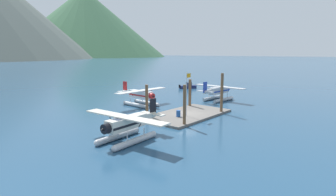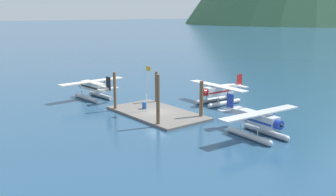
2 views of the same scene
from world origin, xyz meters
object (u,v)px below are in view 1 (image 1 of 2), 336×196
flagpole (187,89)px  boat_navy_open_east (188,86)px  seaplane_silver_stbd_fwd (218,92)px  fuel_drum (178,114)px  seaplane_cream_port_aft (127,126)px  seaplane_white_bow_centre (141,96)px

flagpole → boat_navy_open_east: bearing=35.6°
seaplane_silver_stbd_fwd → fuel_drum: bearing=-169.2°
flagpole → seaplane_cream_port_aft: (-12.10, -1.32, -2.45)m
seaplane_white_bow_centre → boat_navy_open_east: 24.54m
flagpole → seaplane_cream_port_aft: 12.42m
seaplane_silver_stbd_fwd → boat_navy_open_east: (10.56, 14.60, -1.09)m
seaplane_cream_port_aft → boat_navy_open_east: bearing=27.5°
fuel_drum → seaplane_silver_stbd_fwd: seaplane_silver_stbd_fwd is taller
seaplane_cream_port_aft → seaplane_white_bow_centre: same height
fuel_drum → seaplane_cream_port_aft: size_ratio=0.08×
seaplane_cream_port_aft → seaplane_silver_stbd_fwd: 27.32m
flagpole → seaplane_silver_stbd_fwd: flagpole is taller
seaplane_cream_port_aft → flagpole: bearing=6.2°
flagpole → seaplane_silver_stbd_fwd: size_ratio=0.57×
fuel_drum → boat_navy_open_east: size_ratio=0.20×
flagpole → seaplane_cream_port_aft: flagpole is taller
fuel_drum → boat_navy_open_east: (26.65, 17.66, -0.25)m
flagpole → boat_navy_open_east: 31.36m
seaplane_cream_port_aft → seaplane_white_bow_centre: (13.97, 12.36, 0.00)m
seaplane_silver_stbd_fwd → seaplane_white_bow_centre: same height
seaplane_silver_stbd_fwd → seaplane_white_bow_centre: (-12.91, 7.52, 0.00)m
seaplane_silver_stbd_fwd → boat_navy_open_east: 18.06m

